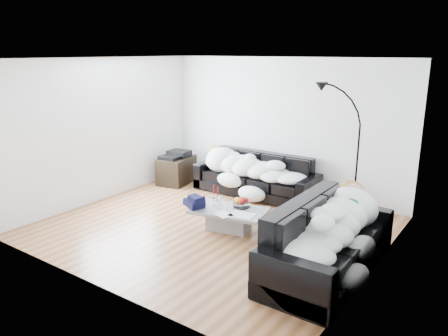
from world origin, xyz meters
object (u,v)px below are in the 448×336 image
Objects in this scene: sofa_back at (255,175)px; shoes at (280,231)px; wine_glass_b at (214,200)px; av_cabinet at (176,170)px; wine_glass_c at (220,203)px; floor_lamp at (357,163)px; fruit_bowl at (242,202)px; sleeper_back at (254,164)px; coffee_table at (229,219)px; wine_glass_a at (220,200)px; stereo at (176,154)px; sofa_right at (329,239)px; candle_left at (214,192)px; candle_right at (218,194)px; sleeper_right at (330,224)px.

shoes is at bearing -47.29° from sofa_back.
wine_glass_b is 0.22× the size of av_cabinet.
wine_glass_c is 2.28m from floor_lamp.
shoes is 1.66m from floor_lamp.
av_cabinet reaches higher than fruit_bowl.
coffee_table is (0.56, -1.66, -0.46)m from sleeper_back.
wine_glass_c is 0.09× the size of floor_lamp.
coffee_table reaches higher than shoes.
wine_glass_a reaches higher than coffee_table.
wine_glass_c is 1.01m from shoes.
coffee_table is at bearing -37.72° from stereo.
sofa_right is at bearing -10.78° from wine_glass_b.
wine_glass_c reaches higher than fruit_bowl.
sofa_back is 15.00× the size of wine_glass_a.
stereo is (-2.03, 1.42, 0.19)m from wine_glass_b.
candle_left reaches higher than candle_right.
floor_lamp is at bearing 10.06° from sofa_right.
coffee_table is at bearing -31.23° from candle_right.
shoes is 3.30m from stereo.
coffee_table is 6.43× the size of wine_glass_c.
fruit_bowl is 0.58m from candle_left.
av_cabinet is at bearing 66.18° from sleeper_right.
wine_glass_b is 0.09× the size of floor_lamp.
wine_glass_c is 2.64m from stereo.
sleeper_right is at bearing -13.35° from wine_glass_a.
stereo is (-1.85, 1.18, 0.16)m from candle_left.
stereo is (-2.43, 1.22, 0.20)m from fruit_bowl.
candle_right is at bearing 148.77° from coffee_table.
shoes is 0.54× the size of av_cabinet.
sofa_right is 4.50m from stereo.
sofa_back is 1.23× the size of floor_lamp.
av_cabinet is at bearing 0.00° from stereo.
sleeper_back is 1.81m from av_cabinet.
wine_glass_a is 1.05m from shoes.
candle_left is (-2.26, 0.64, -0.19)m from sleeper_right.
fruit_bowl is at bearing 70.57° from sleeper_right.
sofa_right is 1.98m from floor_lamp.
wine_glass_a is at bearing -78.30° from sofa_back.
sofa_right reaches higher than sleeper_right.
floor_lamp is (2.01, -0.18, 0.36)m from sleeper_back.
sleeper_right is at bearing -16.01° from candle_right.
coffee_table is (-1.79, 0.40, -0.49)m from sleeper_right.
sleeper_back reaches higher than fruit_bowl.
candle_left is 1.27m from shoes.
wine_glass_b is 0.42× the size of shoes.
fruit_bowl is 1.51× the size of wine_glass_c.
sleeper_back is at bearing 93.71° from candle_left.
candle_left is at bearing 168.62° from candle_right.
av_cabinet is (-2.19, 1.47, -0.15)m from wine_glass_c.
sleeper_right is at bearing -30.10° from stereo.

